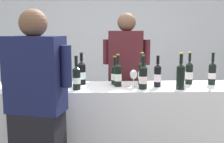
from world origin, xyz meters
The scene contains 17 objects.
wall_back centered at (0.00, 2.60, 1.40)m, with size 8.00×0.10×2.80m, color silver.
counter centered at (0.00, 0.00, 0.50)m, with size 2.54×0.54×1.00m, color white.
wine_bottle_0 centered at (-0.32, 0.12, 1.12)m, with size 0.08×0.08×0.33m.
wine_bottle_1 centered at (0.28, -0.13, 1.12)m, with size 0.08×0.08×0.32m.
wine_bottle_2 centered at (1.03, 0.05, 1.12)m, with size 0.08×0.08×0.33m.
wine_bottle_3 centered at (0.64, -0.16, 1.14)m, with size 0.08×0.08×0.35m.
wine_bottle_4 centered at (0.80, 0.09, 1.12)m, with size 0.08×0.08×0.33m.
wine_bottle_5 centered at (-0.35, -0.13, 1.12)m, with size 0.08×0.08×0.32m.
wine_bottle_6 centered at (0.05, 0.00, 1.12)m, with size 0.07×0.07×0.32m.
wine_bottle_7 centered at (-0.78, 0.10, 1.13)m, with size 0.08×0.08×0.33m.
wine_bottle_8 centered at (0.44, -0.03, 1.12)m, with size 0.07×0.07×0.31m.
wine_bottle_9 centered at (0.31, 0.09, 1.13)m, with size 0.08×0.08×0.33m.
wine_bottle_10 centered at (0.03, 0.09, 1.11)m, with size 0.07×0.07×0.30m.
wine_glass centered at (0.21, -0.03, 1.12)m, with size 0.07×0.07×0.17m.
ice_bucket centered at (-0.93, -0.04, 1.13)m, with size 0.22×0.22×0.24m.
person_server centered at (0.19, 0.52, 0.86)m, with size 0.55×0.30×1.75m.
person_guest centered at (-0.62, -0.57, 0.84)m, with size 0.57×0.34×1.72m.
Camera 1 is at (-0.12, -2.65, 1.57)m, focal length 43.50 mm.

